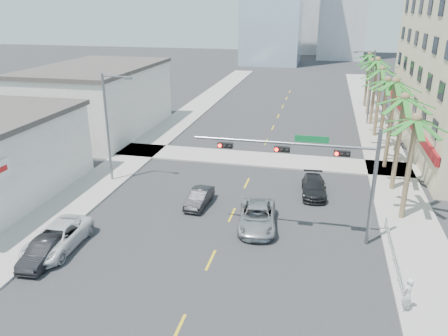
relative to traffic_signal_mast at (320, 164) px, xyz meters
name	(u,v)px	position (x,y,z in m)	size (l,w,h in m)	color
ground	(191,303)	(-5.78, -7.95, -5.06)	(260.00, 260.00, 0.00)	#262628
sidewalk_right	(392,177)	(6.22, 12.05, -4.99)	(4.00, 120.00, 0.15)	gray
sidewalk_left	(133,157)	(-17.78, 12.05, -4.99)	(4.00, 120.00, 0.15)	gray
sidewalk_cross	(258,159)	(-5.78, 14.05, -4.99)	(80.00, 4.00, 0.15)	gray
building_left_far	(99,101)	(-25.28, 20.05, -1.46)	(11.00, 18.00, 7.20)	beige
traffic_signal_mast	(320,164)	(0.00, 0.00, 0.00)	(11.12, 0.54, 7.20)	slate
palm_tree_0	(417,120)	(5.82, 4.05, 2.02)	(4.80, 4.80, 7.80)	brown
palm_tree_1	(405,99)	(5.82, 9.25, 2.37)	(4.80, 4.80, 8.16)	brown
palm_tree_2	(396,82)	(5.82, 14.45, 2.72)	(4.80, 4.80, 8.52)	brown
palm_tree_3	(387,81)	(5.82, 19.65, 2.02)	(4.80, 4.80, 7.80)	brown
palm_tree_4	(382,70)	(5.82, 24.85, 2.37)	(4.80, 4.80, 8.16)	brown
palm_tree_5	(378,61)	(5.82, 30.05, 2.72)	(4.80, 4.80, 8.52)	brown
palm_tree_6	(373,62)	(5.82, 35.25, 2.02)	(4.80, 4.80, 7.80)	brown
palm_tree_7	(370,55)	(5.82, 40.45, 2.37)	(4.80, 4.80, 8.16)	brown
streetlight_left	(109,123)	(-16.78, 6.05, 0.00)	(2.55, 0.25, 9.00)	slate
streetlight_right	(370,84)	(5.21, 30.05, 0.00)	(2.55, 0.25, 9.00)	slate
guardrail	(394,253)	(4.52, -1.95, -4.39)	(0.08, 8.08, 1.00)	silver
car_parked_mid	(43,251)	(-15.18, -6.20, -4.42)	(1.36, 3.89, 1.28)	black
car_parked_far	(57,238)	(-15.18, -4.77, -4.32)	(2.47, 5.36, 1.49)	silver
car_lane_left	(199,198)	(-8.47, 3.06, -4.45)	(1.29, 3.70, 1.22)	black
car_lane_center	(257,217)	(-3.78, 0.72, -4.34)	(2.40, 5.21, 1.45)	#B7B7BC
car_lane_right	(314,187)	(-0.28, 6.96, -4.41)	(1.82, 4.47, 1.30)	black
pedestrian	(407,295)	(4.52, -6.35, -4.00)	(0.66, 0.43, 1.81)	silver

